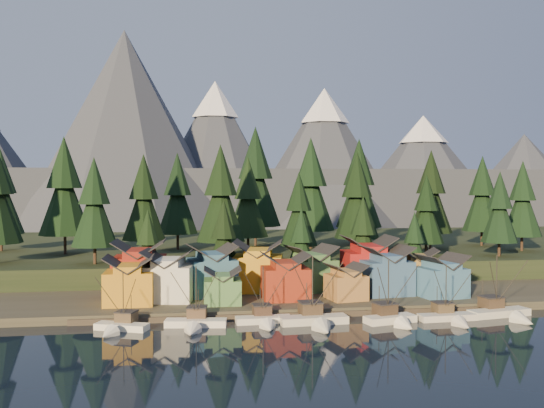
{
  "coord_description": "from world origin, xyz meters",
  "views": [
    {
      "loc": [
        -20.95,
        -89.86,
        23.97
      ],
      "look_at": [
        -3.0,
        30.0,
        19.74
      ],
      "focal_mm": 40.0,
      "sensor_mm": 36.0,
      "label": 1
    }
  ],
  "objects": [
    {
      "name": "tree_hill_5",
      "position": [
        -12.0,
        50.0,
        20.71
      ],
      "size": [
        11.55,
        11.55,
        26.91
      ],
      "color": "#332319",
      "rests_on": "hillside"
    },
    {
      "name": "tree_hill_9",
      "position": [
        22.0,
        55.0,
        20.08
      ],
      "size": [
        11.06,
        11.06,
        25.76
      ],
      "color": "#332319",
      "rests_on": "hillside"
    },
    {
      "name": "tree_hill_1",
      "position": [
        -50.0,
        68.0,
        22.25
      ],
      "size": [
        12.76,
        12.76,
        29.73
      ],
      "color": "#332319",
      "rests_on": "hillside"
    },
    {
      "name": "tree_hill_6",
      "position": [
        -4.0,
        65.0,
        19.51
      ],
      "size": [
        10.61,
        10.61,
        24.71
      ],
      "color": "#332319",
      "rests_on": "hillside"
    },
    {
      "name": "house_back_4",
      "position": [
        18.2,
        33.45,
        7.35
      ],
      "size": [
        10.48,
        10.08,
        11.14
      ],
      "rotation": [
        0.0,
        0.0,
        -0.03
      ],
      "color": "maroon",
      "rests_on": "shore_strip"
    },
    {
      "name": "tree_hill_11",
      "position": [
        38.0,
        50.0,
        16.96
      ],
      "size": [
        8.61,
        8.61,
        20.05
      ],
      "color": "#332319",
      "rests_on": "hillside"
    },
    {
      "name": "house_front_2",
      "position": [
        -13.47,
        22.21,
        5.01
      ],
      "size": [
        7.13,
        7.18,
        6.67
      ],
      "rotation": [
        0.0,
        0.0,
        -0.05
      ],
      "color": "#497941",
      "rests_on": "shore_strip"
    },
    {
      "name": "boat_2",
      "position": [
        -7.1,
        10.92,
        1.97
      ],
      "size": [
        9.9,
        10.74,
        10.73
      ],
      "rotation": [
        0.0,
        0.0,
        0.03
      ],
      "color": "silver",
      "rests_on": "ground"
    },
    {
      "name": "house_front_0",
      "position": [
        -30.59,
        24.33,
        6.18
      ],
      "size": [
        9.08,
        8.6,
        8.91
      ],
      "rotation": [
        0.0,
        0.0,
        -0.02
      ],
      "color": "#C4851B",
      "rests_on": "shore_strip"
    },
    {
      "name": "house_back_5",
      "position": [
        28.72,
        31.83,
        5.96
      ],
      "size": [
        9.16,
        9.23,
        8.5
      ],
      "rotation": [
        0.0,
        0.0,
        -0.24
      ],
      "color": "olive",
      "rests_on": "shore_strip"
    },
    {
      "name": "boat_1",
      "position": [
        -18.86,
        10.11,
        2.04
      ],
      "size": [
        10.76,
        11.48,
        11.19
      ],
      "rotation": [
        0.0,
        0.0,
        -0.14
      ],
      "color": "white",
      "rests_on": "ground"
    },
    {
      "name": "tree_shore_4",
      "position": [
        31.0,
        40.0,
        10.23
      ],
      "size": [
        6.86,
        6.86,
        15.99
      ],
      "color": "#332319",
      "rests_on": "shore_strip"
    },
    {
      "name": "tree_hill_14",
      "position": [
        64.0,
        72.0,
        20.07
      ],
      "size": [
        11.05,
        11.05,
        25.74
      ],
      "color": "#332319",
      "rests_on": "hillside"
    },
    {
      "name": "tree_hill_13",
      "position": [
        56.0,
        48.0,
        17.41
      ],
      "size": [
        8.96,
        8.96,
        20.87
      ],
      "color": "#332319",
      "rests_on": "hillside"
    },
    {
      "name": "house_front_4",
      "position": [
        10.37,
        22.9,
        5.09
      ],
      "size": [
        7.76,
        8.2,
        6.83
      ],
      "rotation": [
        0.0,
        0.0,
        0.17
      ],
      "color": "#A6733A",
      "rests_on": "shore_strip"
    },
    {
      "name": "house_front_6",
      "position": [
        29.64,
        22.55,
        5.89
      ],
      "size": [
        9.73,
        9.37,
        8.36
      ],
      "rotation": [
        0.0,
        0.0,
        0.19
      ],
      "color": "teal",
      "rests_on": "shore_strip"
    },
    {
      "name": "tree_shore_2",
      "position": [
        5.0,
        40.0,
        10.78
      ],
      "size": [
        7.29,
        7.29,
        16.99
      ],
      "color": "#332319",
      "rests_on": "shore_strip"
    },
    {
      "name": "boat_6",
      "position": [
        35.7,
        9.61,
        2.18
      ],
      "size": [
        12.28,
        13.0,
        12.25
      ],
      "rotation": [
        0.0,
        0.0,
        0.19
      ],
      "color": "beige",
      "rests_on": "ground"
    },
    {
      "name": "ground",
      "position": [
        0.0,
        0.0,
        0.0
      ],
      "size": [
        500.0,
        500.0,
        0.0
      ],
      "primitive_type": "plane",
      "color": "black",
      "rests_on": "ground"
    },
    {
      "name": "house_front_5",
      "position": [
        19.75,
        26.71,
        6.62
      ],
      "size": [
        10.04,
        9.28,
        9.74
      ],
      "rotation": [
        0.0,
        0.0,
        0.09
      ],
      "color": "#35567E",
      "rests_on": "shore_strip"
    },
    {
      "name": "boat_4",
      "position": [
        14.57,
        7.98,
        2.39
      ],
      "size": [
        9.67,
        10.29,
        11.92
      ],
      "rotation": [
        0.0,
        0.0,
        0.24
      ],
      "color": "silver",
      "rests_on": "ground"
    },
    {
      "name": "tree_hill_2",
      "position": [
        -40.0,
        48.0,
        18.96
      ],
      "size": [
        10.18,
        10.18,
        23.72
      ],
      "color": "#332319",
      "rests_on": "hillside"
    },
    {
      "name": "house_front_1",
      "position": [
        -23.55,
        26.69,
        6.58
      ],
      "size": [
        10.68,
        10.37,
        9.66
      ],
      "rotation": [
        0.0,
        0.0,
        -0.16
      ],
      "color": "silver",
      "rests_on": "shore_strip"
    },
    {
      "name": "house_back_3",
      "position": [
        5.7,
        33.03,
        6.44
      ],
      "size": [
        10.95,
        10.21,
        9.4
      ],
      "rotation": [
        0.0,
        0.0,
        0.25
      ],
      "color": "#487740",
      "rests_on": "shore_strip"
    },
    {
      "name": "tree_hill_16",
      "position": [
        -68.0,
        78.0,
        20.85
      ],
      "size": [
        11.66,
        11.66,
        27.16
      ],
      "color": "#332319",
      "rests_on": "hillside"
    },
    {
      "name": "tree_shore_1",
      "position": [
        -12.0,
        40.0,
        11.81
      ],
      "size": [
        8.1,
        8.1,
        18.87
      ],
      "color": "#332319",
      "rests_on": "shore_strip"
    },
    {
      "name": "boat_3",
      "position": [
        1.3,
        8.89,
        2.33
      ],
      "size": [
        12.04,
        13.0,
        12.77
      ],
      "rotation": [
        0.0,
        0.0,
        0.06
      ],
      "color": "beige",
      "rests_on": "ground"
    },
    {
      "name": "shore_strip",
      "position": [
        0.0,
        40.0,
        0.75
      ],
      "size": [
        400.0,
        50.0,
        1.5
      ],
      "primitive_type": "cube",
      "color": "#363327",
      "rests_on": "ground"
    },
    {
      "name": "house_back_1",
      "position": [
        -15.02,
        31.17,
        6.77
      ],
      "size": [
        10.34,
        10.43,
        10.03
      ],
      "rotation": [
        0.0,
        0.0,
        0.17
      ],
      "color": "#35617E",
      "rests_on": "shore_strip"
    },
    {
      "name": "tree_shore_3",
      "position": [
        19.0,
        40.0,
        12.23
      ],
      "size": [
        8.43,
        8.43,
        19.63
      ],
      "color": "#332319",
      "rests_on": "shore_strip"
    },
    {
      "name": "house_front_3",
      "position": [
        -1.21,
        24.63,
        6.16
      ],
      "size": [
        8.73,
        8.32,
        8.88
      ],
      "rotation": [
        0.0,
        0.0,
        0.0
      ],
      "color": "maroon",
      "rests_on": "shore_strip"
    },
    {
      "name": "boat_5",
      "position": [
        24.96,
        8.11,
        1.93
      ],
      "size": [
        10.62,
        11.49,
        10.81
      ],
      "rotation": [
        0.0,
        0.0,
        0.05
      ],
      "color": "beige",
      "rests_on": "ground"
    },
    {
      "name": "tree_hill_4",
      "position": [
        -22.0,
        75.0,
        20.3
      ],
      "size": [
        11.23,
        11.23,
        26.15
      ],
      "color": "#332319",
      "rests_on": "hillside"
    },
    {
      "name": "tree_hill_17",
      "position": [
        68.0,
        58.0,
        19.04
      ],
      "size": [
        10.24,
        10.24,
        23.87
      ],
      "color": "#332319",
      "rests_on": "hillside"
    },
    {
      "name": "boat_0",
      "position": [
        -31.05,
        9.66,
        1.99
      ],
      "size": [
        9.35,
        9.79,
        10.45
      ],
      "rotation": [
        0.0,
        0.0,
        -0.38
      ],
      "color": "white",
      "rests_on": "ground"
    },
    {
      "name": "house_back_2",
      "position": [
        -5.26,
        34.27,
        7.0
      ],
      "size": [
        11.45,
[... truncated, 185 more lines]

